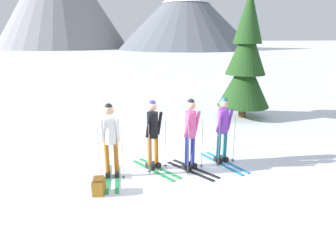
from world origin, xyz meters
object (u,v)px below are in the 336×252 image
Objects in this scene: skier_in_black at (153,131)px; skier_in_purple at (223,127)px; pine_tree_near at (246,61)px; backpack_on_snow_front at (99,186)px; skier_in_pink at (191,131)px; skier_in_white at (110,137)px.

skier_in_black is 1.01× the size of skier_in_purple.
pine_tree_near reaches higher than skier_in_purple.
backpack_on_snow_front is (-5.67, -5.64, -2.16)m from pine_tree_near.
skier_in_pink is 1.00m from skier_in_purple.
skier_in_purple is 5.24m from pine_tree_near.
skier_in_black reaches higher than backpack_on_snow_front.
backpack_on_snow_front is (-1.33, -1.11, -0.83)m from skier_in_black.
skier_in_black is (1.05, 0.32, -0.02)m from skier_in_white.
pine_tree_near is at bearing 54.15° from skier_in_pink.
skier_in_white reaches higher than skier_in_purple.
skier_in_purple is (1.89, 0.10, -0.02)m from skier_in_black.
pine_tree_near reaches higher than backpack_on_snow_front.
backpack_on_snow_front is at bearing -135.15° from pine_tree_near.
skier_in_purple is at bearing 20.62° from backpack_on_snow_front.
skier_in_black reaches higher than skier_in_purple.
skier_in_black is at bearing 168.09° from skier_in_pink.
skier_in_white is 4.87× the size of backpack_on_snow_front.
skier_in_white is at bearing -162.97° from skier_in_black.
pine_tree_near reaches higher than skier_in_black.
skier_in_pink is at bearing 22.12° from backpack_on_snow_front.
skier_in_white is 0.36× the size of pine_tree_near.
backpack_on_snow_front is at bearing -140.08° from skier_in_black.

